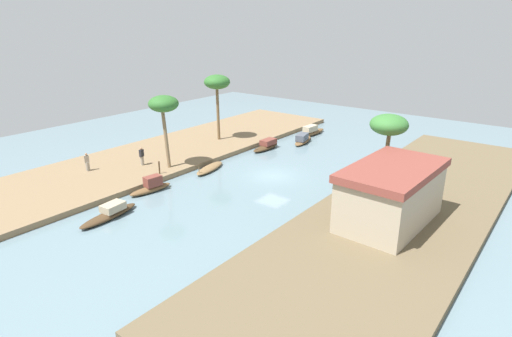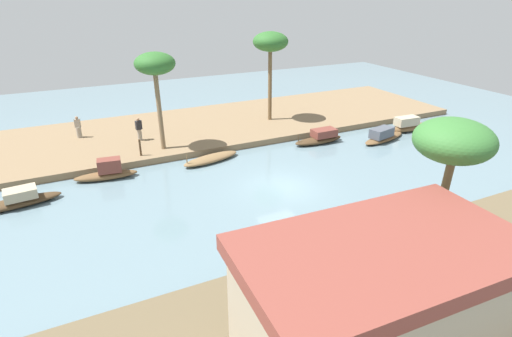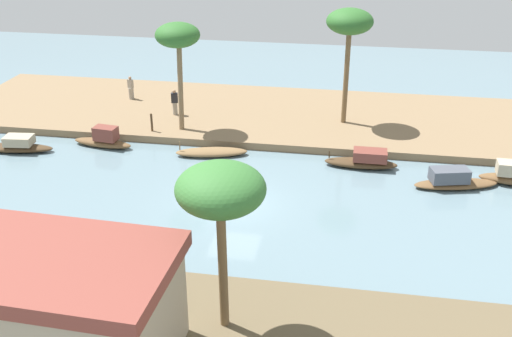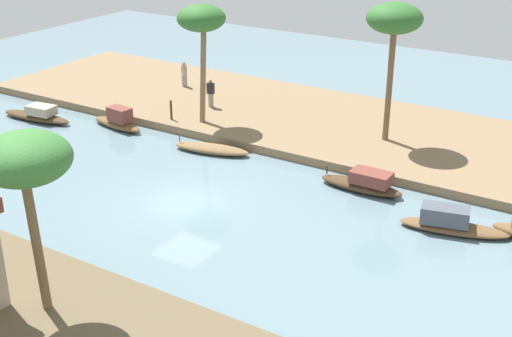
{
  "view_description": "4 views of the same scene",
  "coord_description": "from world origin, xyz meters",
  "px_view_note": "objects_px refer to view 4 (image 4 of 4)",
  "views": [
    {
      "loc": [
        30.11,
        21.26,
        13.66
      ],
      "look_at": [
        1.09,
        -1.17,
        0.76
      ],
      "focal_mm": 29.89,
      "sensor_mm": 36.0,
      "label": 1
    },
    {
      "loc": [
        11.1,
        19.35,
        11.11
      ],
      "look_at": [
        0.88,
        -1.83,
        0.68
      ],
      "focal_mm": 28.75,
      "sensor_mm": 36.0,
      "label": 2
    },
    {
      "loc": [
        -5.6,
        26.36,
        14.75
      ],
      "look_at": [
        -0.82,
        -1.83,
        1.19
      ],
      "focal_mm": 42.36,
      "sensor_mm": 36.0,
      "label": 3
    },
    {
      "loc": [
        -18.22,
        22.77,
        14.13
      ],
      "look_at": [
        -1.84,
        -3.22,
        0.95
      ],
      "focal_mm": 49.35,
      "sensor_mm": 36.0,
      "label": 4
    }
  ],
  "objects_px": {
    "sampan_midstream": "(364,183)",
    "sampan_open_hull": "(450,223)",
    "palm_tree_right_tall": "(25,161)",
    "person_on_near_bank": "(211,94)",
    "palm_tree_left_far": "(201,21)",
    "person_by_mooring": "(184,76)",
    "sampan_with_tall_canopy": "(38,115)",
    "sampan_upstream_small": "(118,121)",
    "mooring_post": "(171,110)",
    "palm_tree_left_near": "(394,21)",
    "sampan_near_left_bank": "(211,149)"
  },
  "relations": [
    {
      "from": "sampan_midstream",
      "to": "sampan_open_hull",
      "type": "xyz_separation_m",
      "value": [
        -4.72,
        1.76,
        -0.01
      ]
    },
    {
      "from": "palm_tree_right_tall",
      "to": "person_on_near_bank",
      "type": "bearing_deg",
      "value": -68.99
    },
    {
      "from": "palm_tree_left_far",
      "to": "sampan_open_hull",
      "type": "bearing_deg",
      "value": 163.48
    },
    {
      "from": "person_by_mooring",
      "to": "person_on_near_bank",
      "type": "bearing_deg",
      "value": -7.78
    },
    {
      "from": "sampan_midstream",
      "to": "person_on_near_bank",
      "type": "relative_size",
      "value": 2.35
    },
    {
      "from": "palm_tree_right_tall",
      "to": "sampan_with_tall_canopy",
      "type": "bearing_deg",
      "value": -41.11
    },
    {
      "from": "sampan_upstream_small",
      "to": "palm_tree_right_tall",
      "type": "bearing_deg",
      "value": 132.27
    },
    {
      "from": "sampan_open_hull",
      "to": "sampan_upstream_small",
      "type": "relative_size",
      "value": 1.2
    },
    {
      "from": "mooring_post",
      "to": "person_on_near_bank",
      "type": "bearing_deg",
      "value": -100.4
    },
    {
      "from": "mooring_post",
      "to": "palm_tree_left_near",
      "type": "bearing_deg",
      "value": -162.83
    },
    {
      "from": "sampan_midstream",
      "to": "sampan_near_left_bank",
      "type": "height_order",
      "value": "sampan_midstream"
    },
    {
      "from": "mooring_post",
      "to": "palm_tree_left_near",
      "type": "xyz_separation_m",
      "value": [
        -11.91,
        -3.68,
        5.84
      ]
    },
    {
      "from": "sampan_open_hull",
      "to": "palm_tree_right_tall",
      "type": "height_order",
      "value": "palm_tree_right_tall"
    },
    {
      "from": "sampan_midstream",
      "to": "palm_tree_left_far",
      "type": "distance_m",
      "value": 13.33
    },
    {
      "from": "sampan_midstream",
      "to": "sampan_near_left_bank",
      "type": "xyz_separation_m",
      "value": [
        8.96,
        -0.13,
        -0.19
      ]
    },
    {
      "from": "sampan_upstream_small",
      "to": "person_on_near_bank",
      "type": "height_order",
      "value": "person_on_near_bank"
    },
    {
      "from": "sampan_open_hull",
      "to": "person_on_near_bank",
      "type": "distance_m",
      "value": 18.86
    },
    {
      "from": "sampan_open_hull",
      "to": "person_on_near_bank",
      "type": "height_order",
      "value": "person_on_near_bank"
    },
    {
      "from": "sampan_upstream_small",
      "to": "person_on_near_bank",
      "type": "relative_size",
      "value": 2.23
    },
    {
      "from": "sampan_upstream_small",
      "to": "sampan_open_hull",
      "type": "bearing_deg",
      "value": -178.72
    },
    {
      "from": "sampan_midstream",
      "to": "sampan_upstream_small",
      "type": "height_order",
      "value": "sampan_upstream_small"
    },
    {
      "from": "sampan_open_hull",
      "to": "person_by_mooring",
      "type": "distance_m",
      "value": 23.66
    },
    {
      "from": "person_by_mooring",
      "to": "palm_tree_left_near",
      "type": "height_order",
      "value": "palm_tree_left_near"
    },
    {
      "from": "sampan_near_left_bank",
      "to": "person_by_mooring",
      "type": "height_order",
      "value": "person_by_mooring"
    },
    {
      "from": "palm_tree_left_far",
      "to": "palm_tree_right_tall",
      "type": "distance_m",
      "value": 19.53
    },
    {
      "from": "sampan_midstream",
      "to": "palm_tree_left_near",
      "type": "distance_m",
      "value": 8.86
    },
    {
      "from": "mooring_post",
      "to": "palm_tree_right_tall",
      "type": "distance_m",
      "value": 19.99
    },
    {
      "from": "sampan_near_left_bank",
      "to": "person_on_near_bank",
      "type": "height_order",
      "value": "person_on_near_bank"
    },
    {
      "from": "sampan_upstream_small",
      "to": "sampan_with_tall_canopy",
      "type": "height_order",
      "value": "sampan_upstream_small"
    },
    {
      "from": "sampan_upstream_small",
      "to": "palm_tree_left_near",
      "type": "height_order",
      "value": "palm_tree_left_near"
    },
    {
      "from": "sampan_midstream",
      "to": "sampan_upstream_small",
      "type": "distance_m",
      "value": 15.8
    },
    {
      "from": "sampan_open_hull",
      "to": "palm_tree_left_far",
      "type": "xyz_separation_m",
      "value": [
        16.28,
        -4.83,
        5.9
      ]
    },
    {
      "from": "palm_tree_left_near",
      "to": "sampan_upstream_small",
      "type": "bearing_deg",
      "value": 21.1
    },
    {
      "from": "sampan_upstream_small",
      "to": "sampan_near_left_bank",
      "type": "distance_m",
      "value": 6.84
    },
    {
      "from": "sampan_upstream_small",
      "to": "palm_tree_left_near",
      "type": "relative_size",
      "value": 0.53
    },
    {
      "from": "sampan_near_left_bank",
      "to": "palm_tree_left_far",
      "type": "height_order",
      "value": "palm_tree_left_far"
    },
    {
      "from": "sampan_open_hull",
      "to": "sampan_with_tall_canopy",
      "type": "bearing_deg",
      "value": -14.95
    },
    {
      "from": "person_on_near_bank",
      "to": "palm_tree_left_near",
      "type": "height_order",
      "value": "palm_tree_left_near"
    },
    {
      "from": "sampan_open_hull",
      "to": "person_by_mooring",
      "type": "bearing_deg",
      "value": -38.22
    },
    {
      "from": "person_on_near_bank",
      "to": "sampan_upstream_small",
      "type": "bearing_deg",
      "value": 43.36
    },
    {
      "from": "sampan_near_left_bank",
      "to": "palm_tree_left_near",
      "type": "distance_m",
      "value": 11.61
    },
    {
      "from": "sampan_open_hull",
      "to": "palm_tree_left_far",
      "type": "bearing_deg",
      "value": -30.31
    },
    {
      "from": "sampan_upstream_small",
      "to": "palm_tree_left_far",
      "type": "bearing_deg",
      "value": -139.95
    },
    {
      "from": "sampan_open_hull",
      "to": "palm_tree_left_near",
      "type": "height_order",
      "value": "palm_tree_left_near"
    },
    {
      "from": "person_on_near_bank",
      "to": "palm_tree_left_far",
      "type": "distance_m",
      "value": 5.62
    },
    {
      "from": "sampan_with_tall_canopy",
      "to": "sampan_near_left_bank",
      "type": "bearing_deg",
      "value": -179.51
    },
    {
      "from": "sampan_open_hull",
      "to": "palm_tree_left_near",
      "type": "distance_m",
      "value": 11.74
    },
    {
      "from": "palm_tree_right_tall",
      "to": "sampan_upstream_small",
      "type": "bearing_deg",
      "value": -54.79
    },
    {
      "from": "palm_tree_left_far",
      "to": "palm_tree_left_near",
      "type": "bearing_deg",
      "value": -164.56
    },
    {
      "from": "sampan_with_tall_canopy",
      "to": "palm_tree_left_far",
      "type": "height_order",
      "value": "palm_tree_left_far"
    }
  ]
}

